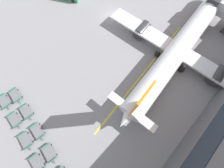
# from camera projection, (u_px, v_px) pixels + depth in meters

# --- Properties ---
(ground_plane) EXTENTS (500.00, 500.00, 0.00)m
(ground_plane) POSITION_uv_depth(u_px,v_px,m) (112.00, 15.00, 35.53)
(ground_plane) COLOR gray
(airplane) EXTENTS (34.03, 42.63, 14.19)m
(airplane) POSITION_uv_depth(u_px,v_px,m) (181.00, 45.00, 28.59)
(airplane) COLOR silver
(airplane) RESTS_ON ground_plane
(baggage_dolly_row_near_col_a) EXTENTS (3.58, 1.89, 0.92)m
(baggage_dolly_row_near_col_a) POSITION_uv_depth(u_px,v_px,m) (4.00, 101.00, 26.90)
(baggage_dolly_row_near_col_a) COLOR slate
(baggage_dolly_row_near_col_a) RESTS_ON ground_plane
(baggage_dolly_row_near_col_b) EXTENTS (3.59, 1.91, 0.92)m
(baggage_dolly_row_near_col_b) POSITION_uv_depth(u_px,v_px,m) (15.00, 120.00, 25.65)
(baggage_dolly_row_near_col_b) COLOR slate
(baggage_dolly_row_near_col_b) RESTS_ON ground_plane
(baggage_dolly_row_near_col_c) EXTENTS (3.61, 2.02, 0.92)m
(baggage_dolly_row_near_col_c) POSITION_uv_depth(u_px,v_px,m) (26.00, 140.00, 24.39)
(baggage_dolly_row_near_col_c) COLOR slate
(baggage_dolly_row_near_col_c) RESTS_ON ground_plane
(baggage_dolly_row_near_col_d) EXTENTS (3.60, 1.97, 0.92)m
(baggage_dolly_row_near_col_d) POSITION_uv_depth(u_px,v_px,m) (37.00, 163.00, 23.12)
(baggage_dolly_row_near_col_d) COLOR slate
(baggage_dolly_row_near_col_d) RESTS_ON ground_plane
(baggage_dolly_row_mid_a_col_a) EXTENTS (3.60, 1.96, 0.92)m
(baggage_dolly_row_mid_a_col_a) POSITION_uv_depth(u_px,v_px,m) (16.00, 95.00, 27.34)
(baggage_dolly_row_mid_a_col_a) COLOR slate
(baggage_dolly_row_mid_a_col_a) RESTS_ON ground_plane
(baggage_dolly_row_mid_a_col_b) EXTENTS (3.60, 1.98, 0.92)m
(baggage_dolly_row_mid_a_col_b) POSITION_uv_depth(u_px,v_px,m) (26.00, 111.00, 26.20)
(baggage_dolly_row_mid_a_col_b) COLOR slate
(baggage_dolly_row_mid_a_col_b) RESTS_ON ground_plane
(baggage_dolly_row_mid_a_col_c) EXTENTS (3.60, 1.95, 0.92)m
(baggage_dolly_row_mid_a_col_c) POSITION_uv_depth(u_px,v_px,m) (38.00, 131.00, 24.93)
(baggage_dolly_row_mid_a_col_c) COLOR slate
(baggage_dolly_row_mid_a_col_c) RESTS_ON ground_plane
(baggage_dolly_row_mid_a_col_d) EXTENTS (3.62, 2.07, 0.92)m
(baggage_dolly_row_mid_a_col_d) POSITION_uv_depth(u_px,v_px,m) (49.00, 153.00, 23.67)
(baggage_dolly_row_mid_a_col_d) COLOR slate
(baggage_dolly_row_mid_a_col_d) RESTS_ON ground_plane
(stand_guidance_stripe) EXTENTS (3.12, 31.96, 0.01)m
(stand_guidance_stripe) POSITION_uv_depth(u_px,v_px,m) (143.00, 73.00, 29.59)
(stand_guidance_stripe) COLOR yellow
(stand_guidance_stripe) RESTS_ON ground_plane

